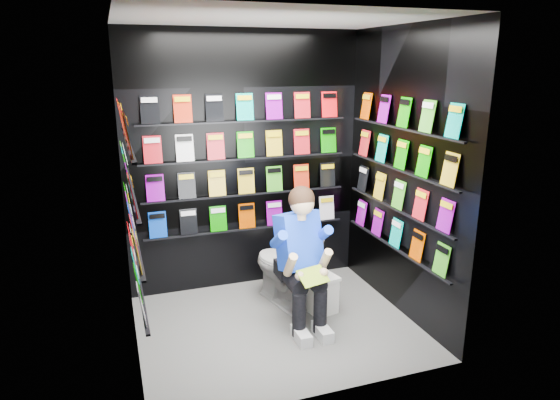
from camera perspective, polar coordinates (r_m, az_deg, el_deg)
name	(u,v)px	position (r m, az deg, el deg)	size (l,w,h in m)	color
floor	(277,326)	(4.60, -0.34, -14.24)	(2.40, 2.40, 0.00)	#5B5B59
ceiling	(277,18)	(4.00, -0.40, 20.04)	(2.40, 2.40, 0.00)	white
wall_back	(245,163)	(5.05, -4.01, 4.25)	(2.40, 0.04, 2.60)	black
wall_front	(327,221)	(3.22, 5.35, -2.38)	(2.40, 0.04, 2.60)	black
wall_left	(125,198)	(3.91, -17.27, 0.22)	(0.04, 2.00, 2.60)	black
wall_right	(403,175)	(4.63, 13.87, 2.79)	(0.04, 2.00, 2.60)	black
comics_back	(246,163)	(5.02, -3.93, 4.24)	(2.10, 0.06, 1.37)	red
comics_left	(129,197)	(3.91, -16.84, 0.33)	(0.06, 1.70, 1.37)	red
comics_right	(400,175)	(4.61, 13.56, 2.83)	(0.06, 1.70, 1.37)	red
toilet	(284,267)	(4.87, 0.41, -7.64)	(0.42, 0.75, 0.73)	white
longbox	(315,291)	(4.86, 4.05, -10.36)	(0.24, 0.44, 0.33)	silver
longbox_lid	(316,274)	(4.79, 4.09, -8.41)	(0.26, 0.46, 0.03)	silver
reader	(298,241)	(4.40, 2.07, -4.75)	(0.51, 0.74, 1.37)	blue
held_comic	(313,276)	(4.16, 3.79, -8.68)	(0.25, 0.01, 0.18)	green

